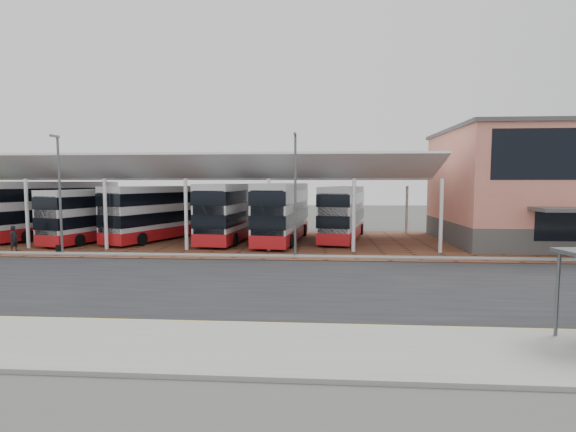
{
  "coord_description": "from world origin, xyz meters",
  "views": [
    {
      "loc": [
        3.37,
        -20.86,
        4.94
      ],
      "look_at": [
        1.44,
        7.56,
        2.63
      ],
      "focal_mm": 26.0,
      "sensor_mm": 36.0,
      "label": 1
    }
  ],
  "objects_px": {
    "terminal": "(562,186)",
    "bus_5": "(343,213)",
    "bus_1": "(98,215)",
    "bus_2": "(161,213)",
    "bus_3": "(233,212)",
    "bus_0": "(57,209)",
    "pedestrian": "(14,239)",
    "bus_4": "(283,212)"
  },
  "relations": [
    {
      "from": "bus_0",
      "to": "bus_4",
      "type": "height_order",
      "value": "bus_0"
    },
    {
      "from": "bus_1",
      "to": "bus_2",
      "type": "xyz_separation_m",
      "value": [
        4.96,
        1.04,
        0.13
      ]
    },
    {
      "from": "bus_5",
      "to": "pedestrian",
      "type": "relative_size",
      "value": 6.12
    },
    {
      "from": "terminal",
      "to": "bus_0",
      "type": "distance_m",
      "value": 43.07
    },
    {
      "from": "bus_3",
      "to": "terminal",
      "type": "bearing_deg",
      "value": 5.77
    },
    {
      "from": "bus_4",
      "to": "bus_5",
      "type": "relative_size",
      "value": 1.06
    },
    {
      "from": "bus_1",
      "to": "bus_5",
      "type": "xyz_separation_m",
      "value": [
        20.62,
        2.2,
        0.11
      ]
    },
    {
      "from": "bus_3",
      "to": "bus_5",
      "type": "height_order",
      "value": "bus_3"
    },
    {
      "from": "bus_3",
      "to": "bus_0",
      "type": "bearing_deg",
      "value": -177.37
    },
    {
      "from": "terminal",
      "to": "bus_4",
      "type": "relative_size",
      "value": 1.55
    },
    {
      "from": "bus_0",
      "to": "pedestrian",
      "type": "xyz_separation_m",
      "value": [
        2.09,
        -8.16,
        -1.54
      ]
    },
    {
      "from": "bus_0",
      "to": "bus_5",
      "type": "bearing_deg",
      "value": 18.9
    },
    {
      "from": "bus_2",
      "to": "bus_5",
      "type": "distance_m",
      "value": 15.7
    },
    {
      "from": "bus_0",
      "to": "bus_1",
      "type": "height_order",
      "value": "bus_0"
    },
    {
      "from": "terminal",
      "to": "bus_0",
      "type": "height_order",
      "value": "terminal"
    },
    {
      "from": "bus_1",
      "to": "pedestrian",
      "type": "bearing_deg",
      "value": -101.76
    },
    {
      "from": "bus_1",
      "to": "bus_3",
      "type": "bearing_deg",
      "value": 20.43
    },
    {
      "from": "terminal",
      "to": "bus_3",
      "type": "relative_size",
      "value": 1.57
    },
    {
      "from": "pedestrian",
      "to": "bus_0",
      "type": "bearing_deg",
      "value": 23.5
    },
    {
      "from": "bus_1",
      "to": "bus_4",
      "type": "bearing_deg",
      "value": 16.67
    },
    {
      "from": "bus_0",
      "to": "bus_5",
      "type": "distance_m",
      "value": 25.68
    },
    {
      "from": "bus_5",
      "to": "bus_3",
      "type": "bearing_deg",
      "value": -161.98
    },
    {
      "from": "bus_2",
      "to": "bus_3",
      "type": "height_order",
      "value": "bus_3"
    },
    {
      "from": "bus_4",
      "to": "pedestrian",
      "type": "relative_size",
      "value": 6.47
    },
    {
      "from": "bus_1",
      "to": "bus_2",
      "type": "height_order",
      "value": "bus_2"
    },
    {
      "from": "bus_0",
      "to": "terminal",
      "type": "bearing_deg",
      "value": 17.25
    },
    {
      "from": "bus_1",
      "to": "pedestrian",
      "type": "relative_size",
      "value": 5.82
    },
    {
      "from": "terminal",
      "to": "bus_5",
      "type": "height_order",
      "value": "terminal"
    },
    {
      "from": "bus_0",
      "to": "bus_2",
      "type": "height_order",
      "value": "bus_0"
    },
    {
      "from": "terminal",
      "to": "pedestrian",
      "type": "relative_size",
      "value": 10.03
    },
    {
      "from": "bus_3",
      "to": "bus_4",
      "type": "xyz_separation_m",
      "value": [
        4.33,
        -0.58,
        0.02
      ]
    },
    {
      "from": "terminal",
      "to": "bus_4",
      "type": "xyz_separation_m",
      "value": [
        -22.4,
        -0.41,
        -2.22
      ]
    },
    {
      "from": "bus_4",
      "to": "bus_3",
      "type": "bearing_deg",
      "value": 178.76
    },
    {
      "from": "pedestrian",
      "to": "bus_5",
      "type": "bearing_deg",
      "value": -61.66
    },
    {
      "from": "bus_1",
      "to": "bus_2",
      "type": "distance_m",
      "value": 5.07
    },
    {
      "from": "terminal",
      "to": "bus_5",
      "type": "bearing_deg",
      "value": 176.02
    },
    {
      "from": "terminal",
      "to": "bus_0",
      "type": "xyz_separation_m",
      "value": [
        -43.0,
        1.16,
        -2.14
      ]
    },
    {
      "from": "bus_3",
      "to": "bus_5",
      "type": "distance_m",
      "value": 9.48
    },
    {
      "from": "bus_4",
      "to": "pedestrian",
      "type": "height_order",
      "value": "bus_4"
    },
    {
      "from": "bus_3",
      "to": "bus_2",
      "type": "bearing_deg",
      "value": -172.8
    },
    {
      "from": "bus_4",
      "to": "terminal",
      "type": "bearing_deg",
      "value": 7.38
    },
    {
      "from": "bus_2",
      "to": "terminal",
      "type": "bearing_deg",
      "value": 21.38
    }
  ]
}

